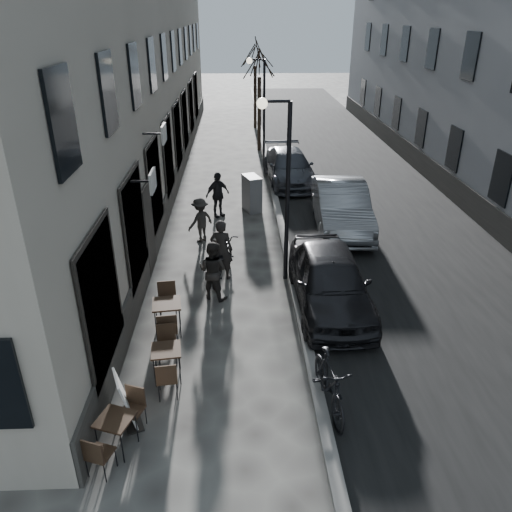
{
  "coord_description": "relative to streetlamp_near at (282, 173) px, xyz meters",
  "views": [
    {
      "loc": [
        -1.34,
        -6.73,
        6.99
      ],
      "look_at": [
        -0.94,
        3.83,
        1.8
      ],
      "focal_mm": 35.0,
      "sensor_mm": 36.0,
      "label": 1
    }
  ],
  "objects": [
    {
      "name": "streetlamp_near",
      "position": [
        0.0,
        0.0,
        0.0
      ],
      "size": [
        0.9,
        0.28,
        5.09
      ],
      "color": "black",
      "rests_on": "ground"
    },
    {
      "name": "car_near",
      "position": [
        1.17,
        -1.56,
        -2.38
      ],
      "size": [
        1.9,
        4.58,
        1.55
      ],
      "primitive_type": "imported",
      "rotation": [
        0.0,
        0.0,
        0.01
      ],
      "color": "black",
      "rests_on": "ground"
    },
    {
      "name": "cyclist_rider",
      "position": [
        -1.66,
        0.11,
        -2.26
      ],
      "size": [
        0.74,
        0.57,
        1.81
      ],
      "primitive_type": "imported",
      "rotation": [
        0.0,
        0.0,
        2.92
      ],
      "color": "black",
      "rests_on": "ground"
    },
    {
      "name": "kerb",
      "position": [
        0.37,
        10.0,
        -3.1
      ],
      "size": [
        0.25,
        60.0,
        0.12
      ],
      "primitive_type": "cube",
      "color": "slate",
      "rests_on": "ground"
    },
    {
      "name": "bistro_set_c",
      "position": [
        -2.89,
        -2.6,
        -2.66
      ],
      "size": [
        0.75,
        1.68,
        0.97
      ],
      "rotation": [
        0.0,
        0.0,
        0.13
      ],
      "color": "#321E16",
      "rests_on": "ground"
    },
    {
      "name": "streetlamp_far",
      "position": [
        0.0,
        12.0,
        0.0
      ],
      "size": [
        0.9,
        0.28,
        5.09
      ],
      "color": "black",
      "rests_on": "ground"
    },
    {
      "name": "tree_near",
      "position": [
        0.07,
        15.0,
        1.5
      ],
      "size": [
        2.4,
        2.4,
        5.7
      ],
      "color": "black",
      "rests_on": "ground"
    },
    {
      "name": "bistro_set_b",
      "position": [
        -2.7,
        -4.3,
        -2.71
      ],
      "size": [
        0.68,
        1.53,
        0.88
      ],
      "rotation": [
        0.0,
        0.0,
        0.12
      ],
      "color": "#321E16",
      "rests_on": "ground"
    },
    {
      "name": "pedestrian_far",
      "position": [
        -1.92,
        4.99,
        -2.3
      ],
      "size": [
        1.07,
        0.92,
        1.72
      ],
      "primitive_type": "imported",
      "rotation": [
        0.0,
        0.0,
        0.61
      ],
      "color": "black",
      "rests_on": "ground"
    },
    {
      "name": "ground",
      "position": [
        0.17,
        -6.0,
        -3.16
      ],
      "size": [
        120.0,
        120.0,
        0.0
      ],
      "primitive_type": "plane",
      "color": "#3C3936",
      "rests_on": "ground"
    },
    {
      "name": "tree_far",
      "position": [
        0.07,
        21.0,
        1.5
      ],
      "size": [
        2.4,
        2.4,
        5.7
      ],
      "color": "black",
      "rests_on": "ground"
    },
    {
      "name": "car_mid",
      "position": [
        2.47,
        3.7,
        -2.34
      ],
      "size": [
        2.0,
        5.05,
        1.64
      ],
      "primitive_type": "imported",
      "rotation": [
        0.0,
        0.0,
        -0.05
      ],
      "color": "gray",
      "rests_on": "ground"
    },
    {
      "name": "moped",
      "position": [
        0.52,
        -5.3,
        -2.58
      ],
      "size": [
        0.77,
        1.99,
        1.17
      ],
      "primitive_type": "imported",
      "rotation": [
        0.0,
        0.0,
        0.11
      ],
      "color": "black",
      "rests_on": "ground"
    },
    {
      "name": "bicycle",
      "position": [
        -1.66,
        0.11,
        -2.61
      ],
      "size": [
        1.18,
        2.21,
        1.11
      ],
      "primitive_type": "imported",
      "rotation": [
        0.0,
        0.0,
        2.92
      ],
      "color": "black",
      "rests_on": "ground"
    },
    {
      "name": "road",
      "position": [
        4.02,
        10.0,
        -3.16
      ],
      "size": [
        7.3,
        60.0,
        0.0
      ],
      "primitive_type": "cube",
      "color": "black",
      "rests_on": "ground"
    },
    {
      "name": "sign_board",
      "position": [
        -3.29,
        -5.55,
        -2.71
      ],
      "size": [
        0.58,
        0.71,
        1.1
      ],
      "rotation": [
        0.0,
        0.0,
        0.37
      ],
      "color": "black",
      "rests_on": "ground"
    },
    {
      "name": "pedestrian_mid",
      "position": [
        -2.43,
        2.75,
        -2.4
      ],
      "size": [
        1.1,
        1.09,
        1.52
      ],
      "primitive_type": "imported",
      "rotation": [
        0.0,
        0.0,
        3.9
      ],
      "color": "#282623",
      "rests_on": "ground"
    },
    {
      "name": "car_far",
      "position": [
        1.17,
        9.12,
        -2.45
      ],
      "size": [
        2.32,
        4.99,
        1.41
      ],
      "primitive_type": "imported",
      "rotation": [
        0.0,
        0.0,
        0.07
      ],
      "color": "#373A41",
      "rests_on": "ground"
    },
    {
      "name": "pedestrian_near",
      "position": [
        -1.87,
        -1.0,
        -2.34
      ],
      "size": [
        0.99,
        0.91,
        1.65
      ],
      "primitive_type": "imported",
      "rotation": [
        0.0,
        0.0,
        2.69
      ],
      "color": "black",
      "rests_on": "ground"
    },
    {
      "name": "utility_cabinet",
      "position": [
        -0.63,
        5.58,
        -2.47
      ],
      "size": [
        0.79,
        1.04,
        1.38
      ],
      "primitive_type": "cube",
      "rotation": [
        0.0,
        0.0,
        0.34
      ],
      "color": "slate",
      "rests_on": "ground"
    },
    {
      "name": "bistro_set_a",
      "position": [
        -3.35,
        -6.19,
        -2.73
      ],
      "size": [
        0.85,
        1.48,
        0.84
      ],
      "rotation": [
        0.0,
        0.0,
        -0.34
      ],
      "color": "#321E16",
      "rests_on": "ground"
    }
  ]
}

